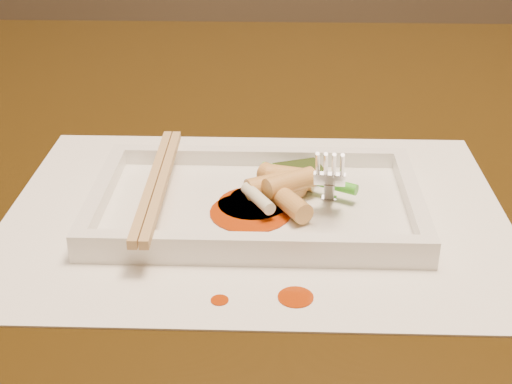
{
  "coord_description": "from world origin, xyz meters",
  "views": [
    {
      "loc": [
        -0.0,
        -0.66,
        1.03
      ],
      "look_at": [
        -0.02,
        -0.16,
        0.77
      ],
      "focal_mm": 50.0,
      "sensor_mm": 36.0,
      "label": 1
    }
  ],
  "objects_px": {
    "placemat": "(256,213)",
    "fork": "(347,109)",
    "chopstick_a": "(153,182)",
    "table": "(280,223)",
    "plate_base": "(256,207)"
  },
  "relations": [
    {
      "from": "placemat",
      "to": "fork",
      "type": "xyz_separation_m",
      "value": [
        0.07,
        0.02,
        0.08
      ]
    },
    {
      "from": "table",
      "to": "chopstick_a",
      "type": "xyz_separation_m",
      "value": [
        -0.1,
        -0.16,
        0.13
      ]
    },
    {
      "from": "table",
      "to": "fork",
      "type": "xyz_separation_m",
      "value": [
        0.05,
        -0.14,
        0.18
      ]
    },
    {
      "from": "chopstick_a",
      "to": "fork",
      "type": "xyz_separation_m",
      "value": [
        0.15,
        0.02,
        0.06
      ]
    },
    {
      "from": "plate_base",
      "to": "chopstick_a",
      "type": "xyz_separation_m",
      "value": [
        -0.08,
        0.0,
        0.02
      ]
    },
    {
      "from": "plate_base",
      "to": "fork",
      "type": "distance_m",
      "value": 0.11
    },
    {
      "from": "plate_base",
      "to": "table",
      "type": "bearing_deg",
      "value": 82.49
    },
    {
      "from": "table",
      "to": "placemat",
      "type": "bearing_deg",
      "value": -97.51
    },
    {
      "from": "table",
      "to": "placemat",
      "type": "height_order",
      "value": "placemat"
    },
    {
      "from": "chopstick_a",
      "to": "fork",
      "type": "distance_m",
      "value": 0.16
    },
    {
      "from": "placemat",
      "to": "plate_base",
      "type": "xyz_separation_m",
      "value": [
        -0.0,
        0.0,
        0.0
      ]
    },
    {
      "from": "plate_base",
      "to": "fork",
      "type": "bearing_deg",
      "value": 14.42
    },
    {
      "from": "chopstick_a",
      "to": "fork",
      "type": "relative_size",
      "value": 1.35
    },
    {
      "from": "table",
      "to": "fork",
      "type": "relative_size",
      "value": 10.0
    },
    {
      "from": "table",
      "to": "plate_base",
      "type": "xyz_separation_m",
      "value": [
        -0.02,
        -0.16,
        0.11
      ]
    }
  ]
}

